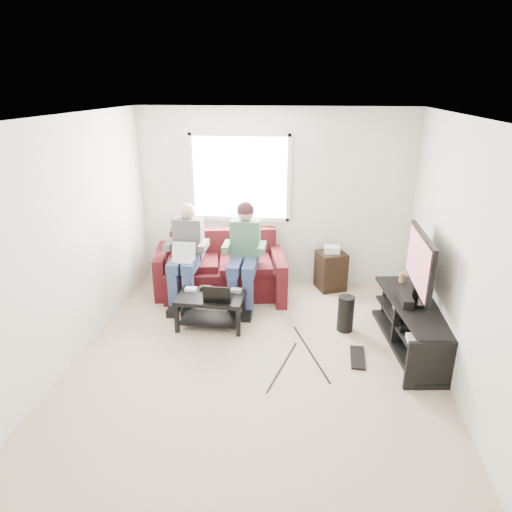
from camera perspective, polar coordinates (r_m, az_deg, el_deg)
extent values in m
plane|color=#C0AA96|center=(5.22, 0.04, -12.77)|extent=(4.50, 4.50, 0.00)
plane|color=white|center=(4.37, 0.05, 17.03)|extent=(4.50, 4.50, 0.00)
plane|color=silver|center=(6.78, 2.23, 7.21)|extent=(4.50, 0.00, 4.50)
plane|color=silver|center=(2.66, -5.72, -15.87)|extent=(4.50, 0.00, 4.50)
plane|color=silver|center=(5.24, -22.24, 1.57)|extent=(0.00, 4.50, 4.50)
plane|color=silver|center=(4.85, 24.25, -0.22)|extent=(0.00, 4.50, 4.50)
cube|color=white|center=(6.77, -2.03, 9.78)|extent=(1.40, 0.01, 1.20)
cube|color=silver|center=(6.76, -2.04, 9.76)|extent=(1.48, 0.04, 1.28)
cube|color=#4E1319|center=(6.67, -4.54, -2.90)|extent=(1.68, 1.10, 0.43)
cube|color=#4E1319|center=(6.85, -4.07, 1.68)|extent=(1.57, 0.48, 0.44)
cube|color=#4E1319|center=(6.84, -11.60, -1.81)|extent=(0.32, 0.94, 0.62)
cube|color=#4E1319|center=(6.53, 2.81, -2.50)|extent=(0.32, 0.94, 0.62)
cube|color=#4E1319|center=(6.63, -7.88, -0.69)|extent=(0.84, 0.83, 0.10)
cube|color=#4E1319|center=(6.49, -1.33, -0.98)|extent=(0.84, 0.83, 0.10)
cube|color=navy|center=(6.24, -9.94, -1.04)|extent=(0.16, 0.45, 0.14)
cube|color=navy|center=(6.18, -8.16, -1.12)|extent=(0.16, 0.45, 0.14)
cube|color=navy|center=(6.21, -10.21, -4.55)|extent=(0.13, 0.13, 0.53)
cube|color=navy|center=(6.15, -8.42, -4.67)|extent=(0.13, 0.13, 0.53)
cube|color=#505054|center=(6.41, -8.43, 2.31)|extent=(0.40, 0.22, 0.55)
sphere|color=tan|center=(6.32, -8.56, 5.56)|extent=(0.22, 0.22, 0.22)
cube|color=navy|center=(6.06, -2.66, -1.37)|extent=(0.16, 0.45, 0.14)
cube|color=navy|center=(6.04, -0.78, -1.46)|extent=(0.16, 0.45, 0.14)
cube|color=navy|center=(6.03, -2.88, -4.99)|extent=(0.13, 0.13, 0.53)
cube|color=navy|center=(6.01, -0.99, -5.10)|extent=(0.13, 0.13, 0.53)
cube|color=#5A5D5D|center=(6.25, -1.33, 2.07)|extent=(0.40, 0.22, 0.55)
sphere|color=tan|center=(6.17, -1.33, 5.39)|extent=(0.22, 0.22, 0.22)
sphere|color=#341A1C|center=(6.16, -1.33, 5.75)|extent=(0.23, 0.23, 0.23)
cube|color=black|center=(5.73, -5.71, -5.20)|extent=(0.84, 0.53, 0.05)
cube|color=black|center=(5.86, -5.61, -7.80)|extent=(0.76, 0.45, 0.02)
cube|color=black|center=(5.72, -9.89, -7.78)|extent=(0.05, 0.05, 0.36)
cube|color=black|center=(5.56, -2.22, -8.32)|extent=(0.05, 0.05, 0.36)
cube|color=black|center=(6.10, -8.74, -5.82)|extent=(0.05, 0.05, 0.36)
cube|color=black|center=(5.95, -1.57, -6.27)|extent=(0.05, 0.05, 0.36)
cube|color=silver|center=(5.88, -8.16, -4.13)|extent=(0.14, 0.09, 0.04)
cube|color=black|center=(5.89, -6.32, -3.99)|extent=(0.14, 0.10, 0.04)
cube|color=gray|center=(5.79, -2.51, -4.33)|extent=(0.15, 0.10, 0.04)
cube|color=black|center=(5.49, 19.41, -5.94)|extent=(0.71, 1.69, 0.04)
cube|color=black|center=(5.61, 19.10, -8.26)|extent=(0.67, 1.62, 0.03)
cube|color=black|center=(5.72, 18.82, -10.39)|extent=(0.71, 1.69, 0.06)
cube|color=black|center=(4.94, 20.96, -12.69)|extent=(0.49, 0.11, 0.55)
cube|color=black|center=(6.30, 17.68, -4.78)|extent=(0.49, 0.11, 0.55)
cube|color=black|center=(5.57, 19.25, -5.12)|extent=(0.12, 0.40, 0.04)
cube|color=black|center=(5.53, 19.35, -4.37)|extent=(0.06, 0.06, 0.12)
cube|color=black|center=(5.39, 19.83, -0.65)|extent=(0.05, 1.10, 0.65)
cube|color=#DE3476|center=(5.38, 19.52, -0.64)|extent=(0.01, 1.01, 0.58)
cube|color=black|center=(5.53, 18.07, -4.81)|extent=(0.12, 0.50, 0.10)
cylinder|color=#A66D47|center=(6.01, 17.83, -2.58)|extent=(0.08, 0.08, 0.12)
cube|color=silver|center=(5.25, 20.03, -9.92)|extent=(0.30, 0.22, 0.06)
cube|color=gray|center=(5.84, 18.59, -6.37)|extent=(0.34, 0.26, 0.08)
cube|color=black|center=(5.54, 19.27, -8.05)|extent=(0.38, 0.30, 0.07)
cylinder|color=black|center=(5.78, 11.14, -7.07)|extent=(0.20, 0.20, 0.45)
cube|color=black|center=(5.35, 12.58, -12.27)|extent=(0.17, 0.47, 0.03)
cube|color=black|center=(6.86, 9.33, -1.81)|extent=(0.38, 0.38, 0.57)
cube|color=silver|center=(6.74, 9.49, 0.82)|extent=(0.22, 0.18, 0.10)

